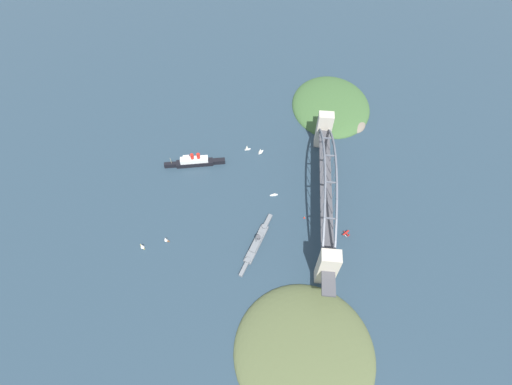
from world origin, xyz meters
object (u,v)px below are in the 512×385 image
object	(u,v)px
small_boat_3	(260,151)
small_boat_1	(166,239)
naval_cruiser	(257,243)
small_boat_0	(142,246)
small_boat_4	(247,148)
ocean_liner	(195,162)
seaplane_taxiing_near_bridge	(346,234)
harbor_arch_bridge	(326,187)
small_boat_2	(274,195)
channel_marker_buoy	(304,217)

from	to	relation	value
small_boat_3	small_boat_1	bearing A→B (deg)	147.10
naval_cruiser	small_boat_0	xyz separation A→B (m)	(-16.68, 123.96, 1.34)
small_boat_1	small_boat_4	bearing A→B (deg)	-26.74
ocean_liner	naval_cruiser	world-z (taller)	ocean_liner
small_boat_4	seaplane_taxiing_near_bridge	bearing A→B (deg)	-133.43
ocean_liner	seaplane_taxiing_near_bridge	size ratio (longest dim) A/B	9.04
harbor_arch_bridge	small_boat_2	bearing A→B (deg)	86.10
small_boat_0	small_boat_4	xyz separation A→B (m)	(157.38, -97.16, 0.32)
harbor_arch_bridge	seaplane_taxiing_near_bridge	world-z (taller)	harbor_arch_bridge
small_boat_4	naval_cruiser	bearing A→B (deg)	-169.22
small_boat_1	small_boat_4	world-z (taller)	small_boat_4
seaplane_taxiing_near_bridge	small_boat_2	xyz separation A→B (m)	(46.79, 84.26, -1.31)
ocean_liner	small_boat_2	bearing A→B (deg)	-110.45
harbor_arch_bridge	small_boat_2	size ratio (longest dim) A/B	26.55
small_boat_3	ocean_liner	bearing A→B (deg)	109.32
small_boat_4	harbor_arch_bridge	bearing A→B (deg)	-127.50
naval_cruiser	small_boat_2	xyz separation A→B (m)	(68.54, -14.61, -1.94)
seaplane_taxiing_near_bridge	small_boat_1	distance (m)	201.37
naval_cruiser	small_boat_4	size ratio (longest dim) A/B	8.54
naval_cruiser	small_boat_2	world-z (taller)	naval_cruiser
ocean_liner	small_boat_2	world-z (taller)	ocean_liner
small_boat_3	small_boat_2	bearing A→B (deg)	-161.43
small_boat_1	harbor_arch_bridge	bearing A→B (deg)	-67.87
seaplane_taxiing_near_bridge	small_boat_4	size ratio (longest dim) A/B	0.93
small_boat_4	channel_marker_buoy	world-z (taller)	small_boat_4
ocean_liner	seaplane_taxiing_near_bridge	world-z (taller)	ocean_liner
small_boat_1	small_boat_4	xyz separation A→B (m)	(146.47, -73.81, 0.68)
small_boat_2	small_boat_3	xyz separation A→B (m)	(68.32, 22.96, 3.32)
seaplane_taxiing_near_bridge	small_boat_4	xyz separation A→B (m)	(118.95, 125.67, 2.28)
naval_cruiser	small_boat_4	distance (m)	143.24
small_boat_4	channel_marker_buoy	distance (m)	128.29
naval_cruiser	small_boat_2	bearing A→B (deg)	-12.03
ocean_liner	small_boat_4	xyz separation A→B (m)	(32.80, -64.15, -1.41)
ocean_liner	seaplane_taxiing_near_bridge	distance (m)	208.49
seaplane_taxiing_near_bridge	small_boat_0	xyz separation A→B (m)	(-38.44, 222.83, 1.97)
small_boat_0	small_boat_3	xyz separation A→B (m)	(153.54, -115.61, 0.04)
naval_cruiser	small_boat_0	size ratio (longest dim) A/B	9.29
small_boat_1	small_boat_0	bearing A→B (deg)	115.04
small_boat_1	channel_marker_buoy	size ratio (longest dim) A/B	2.87
ocean_liner	channel_marker_buoy	world-z (taller)	ocean_liner
seaplane_taxiing_near_bridge	small_boat_3	xyz separation A→B (m)	(115.10, 107.22, 2.01)
naval_cruiser	small_boat_0	world-z (taller)	naval_cruiser
naval_cruiser	seaplane_taxiing_near_bridge	size ratio (longest dim) A/B	9.20
harbor_arch_bridge	small_boat_4	bearing A→B (deg)	52.50
harbor_arch_bridge	small_boat_2	distance (m)	64.36
small_boat_1	channel_marker_buoy	distance (m)	159.11
small_boat_1	small_boat_2	xyz separation A→B (m)	(74.31, -115.21, -2.91)
ocean_liner	harbor_arch_bridge	bearing A→B (deg)	-104.85
small_boat_2	naval_cruiser	bearing A→B (deg)	167.97
small_boat_4	channel_marker_buoy	bearing A→B (deg)	-142.13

